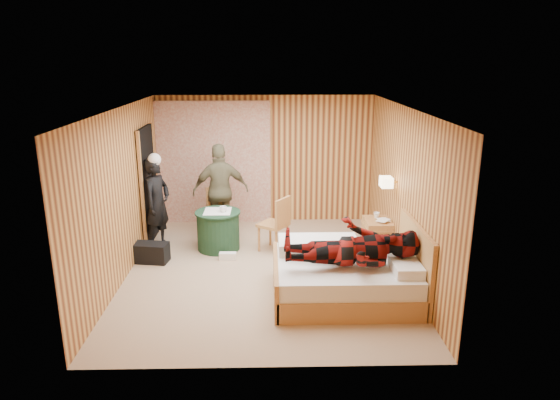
{
  "coord_description": "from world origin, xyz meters",
  "views": [
    {
      "loc": [
        0.07,
        -7.14,
        3.22
      ],
      "look_at": [
        0.24,
        0.33,
        1.05
      ],
      "focal_mm": 32.0,
      "sensor_mm": 36.0,
      "label": 1
    }
  ],
  "objects_px": {
    "wall_lamp": "(386,182)",
    "man_on_bed": "(353,237)",
    "duffel_bag": "(151,253)",
    "woman_standing": "(157,203)",
    "nightstand": "(377,236)",
    "chair_near": "(277,220)",
    "man_at_table": "(221,191)",
    "bed": "(346,276)",
    "chair_far": "(219,208)",
    "round_table": "(218,230)"
  },
  "relations": [
    {
      "from": "wall_lamp",
      "to": "woman_standing",
      "type": "height_order",
      "value": "woman_standing"
    },
    {
      "from": "chair_near",
      "to": "wall_lamp",
      "type": "bearing_deg",
      "value": 111.93
    },
    {
      "from": "bed",
      "to": "chair_far",
      "type": "relative_size",
      "value": 2.11
    },
    {
      "from": "chair_near",
      "to": "man_at_table",
      "type": "height_order",
      "value": "man_at_table"
    },
    {
      "from": "chair_far",
      "to": "round_table",
      "type": "bearing_deg",
      "value": -109.39
    },
    {
      "from": "duffel_bag",
      "to": "woman_standing",
      "type": "relative_size",
      "value": 0.35
    },
    {
      "from": "man_at_table",
      "to": "man_on_bed",
      "type": "relative_size",
      "value": 0.97
    },
    {
      "from": "chair_near",
      "to": "chair_far",
      "type": "bearing_deg",
      "value": -92.02
    },
    {
      "from": "bed",
      "to": "duffel_bag",
      "type": "height_order",
      "value": "bed"
    },
    {
      "from": "wall_lamp",
      "to": "bed",
      "type": "relative_size",
      "value": 0.13
    },
    {
      "from": "nightstand",
      "to": "chair_near",
      "type": "relative_size",
      "value": 0.63
    },
    {
      "from": "wall_lamp",
      "to": "woman_standing",
      "type": "xyz_separation_m",
      "value": [
        -3.76,
        0.6,
        -0.51
      ]
    },
    {
      "from": "wall_lamp",
      "to": "bed",
      "type": "distance_m",
      "value": 1.83
    },
    {
      "from": "nightstand",
      "to": "woman_standing",
      "type": "height_order",
      "value": "woman_standing"
    },
    {
      "from": "woman_standing",
      "to": "bed",
      "type": "bearing_deg",
      "value": -100.23
    },
    {
      "from": "nightstand",
      "to": "duffel_bag",
      "type": "height_order",
      "value": "nightstand"
    },
    {
      "from": "wall_lamp",
      "to": "chair_near",
      "type": "xyz_separation_m",
      "value": [
        -1.72,
        0.36,
        -0.74
      ]
    },
    {
      "from": "wall_lamp",
      "to": "round_table",
      "type": "height_order",
      "value": "wall_lamp"
    },
    {
      "from": "wall_lamp",
      "to": "man_at_table",
      "type": "bearing_deg",
      "value": 157.36
    },
    {
      "from": "bed",
      "to": "chair_near",
      "type": "distance_m",
      "value": 1.92
    },
    {
      "from": "wall_lamp",
      "to": "man_on_bed",
      "type": "bearing_deg",
      "value": -116.75
    },
    {
      "from": "chair_far",
      "to": "duffel_bag",
      "type": "distance_m",
      "value": 1.58
    },
    {
      "from": "bed",
      "to": "man_at_table",
      "type": "relative_size",
      "value": 1.14
    },
    {
      "from": "nightstand",
      "to": "man_at_table",
      "type": "distance_m",
      "value": 2.89
    },
    {
      "from": "chair_near",
      "to": "duffel_bag",
      "type": "distance_m",
      "value": 2.13
    },
    {
      "from": "chair_near",
      "to": "duffel_bag",
      "type": "height_order",
      "value": "chair_near"
    },
    {
      "from": "nightstand",
      "to": "duffel_bag",
      "type": "xyz_separation_m",
      "value": [
        -3.73,
        -0.29,
        -0.15
      ]
    },
    {
      "from": "bed",
      "to": "chair_far",
      "type": "distance_m",
      "value": 3.12
    },
    {
      "from": "nightstand",
      "to": "round_table",
      "type": "distance_m",
      "value": 2.7
    },
    {
      "from": "nightstand",
      "to": "woman_standing",
      "type": "bearing_deg",
      "value": 174.45
    },
    {
      "from": "duffel_bag",
      "to": "woman_standing",
      "type": "distance_m",
      "value": 0.91
    },
    {
      "from": "man_at_table",
      "to": "duffel_bag",
      "type": "bearing_deg",
      "value": 37.46
    },
    {
      "from": "chair_far",
      "to": "man_at_table",
      "type": "height_order",
      "value": "man_at_table"
    },
    {
      "from": "woman_standing",
      "to": "nightstand",
      "type": "bearing_deg",
      "value": -73.01
    },
    {
      "from": "nightstand",
      "to": "round_table",
      "type": "height_order",
      "value": "round_table"
    },
    {
      "from": "nightstand",
      "to": "chair_near",
      "type": "height_order",
      "value": "chair_near"
    },
    {
      "from": "round_table",
      "to": "woman_standing",
      "type": "relative_size",
      "value": 0.49
    },
    {
      "from": "round_table",
      "to": "duffel_bag",
      "type": "height_order",
      "value": "round_table"
    },
    {
      "from": "nightstand",
      "to": "chair_near",
      "type": "xyz_separation_m",
      "value": [
        -1.68,
        0.12,
        0.25
      ]
    },
    {
      "from": "woman_standing",
      "to": "man_on_bed",
      "type": "xyz_separation_m",
      "value": [
        2.99,
        -2.14,
        0.16
      ]
    },
    {
      "from": "duffel_bag",
      "to": "woman_standing",
      "type": "bearing_deg",
      "value": 98.24
    },
    {
      "from": "bed",
      "to": "man_at_table",
      "type": "xyz_separation_m",
      "value": [
        -1.93,
        2.45,
        0.56
      ]
    },
    {
      "from": "round_table",
      "to": "man_at_table",
      "type": "relative_size",
      "value": 0.45
    },
    {
      "from": "bed",
      "to": "duffel_bag",
      "type": "relative_size",
      "value": 3.54
    },
    {
      "from": "duffel_bag",
      "to": "chair_far",
      "type": "bearing_deg",
      "value": 58.05
    },
    {
      "from": "man_at_table",
      "to": "round_table",
      "type": "bearing_deg",
      "value": 78.7
    },
    {
      "from": "wall_lamp",
      "to": "man_at_table",
      "type": "height_order",
      "value": "man_at_table"
    },
    {
      "from": "bed",
      "to": "nightstand",
      "type": "relative_size",
      "value": 3.24
    },
    {
      "from": "nightstand",
      "to": "man_at_table",
      "type": "bearing_deg",
      "value": 161.54
    },
    {
      "from": "round_table",
      "to": "woman_standing",
      "type": "height_order",
      "value": "woman_standing"
    }
  ]
}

